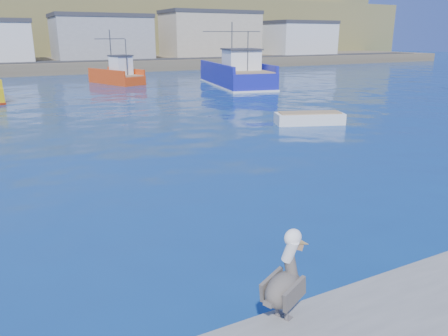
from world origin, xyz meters
name	(u,v)px	position (x,y,z in m)	size (l,w,h in m)	color
ground	(307,236)	(0.00, 0.00, 0.00)	(260.00, 260.00, 0.00)	navy
dock_bollards	(431,264)	(0.60, -3.40, 0.65)	(36.20, 0.20, 0.30)	#4C4C4C
far_shore	(15,19)	(0.00, 109.20, 8.98)	(200.00, 81.00, 24.00)	brown
trawler_blue	(236,75)	(16.95, 34.10, 1.18)	(7.52, 14.50, 6.84)	#191E99
boat_orange	(117,75)	(5.84, 42.21, 0.99)	(5.10, 7.99, 5.97)	red
skiff_mid	(309,119)	(10.19, 12.74, 0.29)	(4.48, 2.88, 0.92)	silver
pelican	(285,282)	(-3.11, -3.23, 1.20)	(1.30, 0.82, 1.64)	#595451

